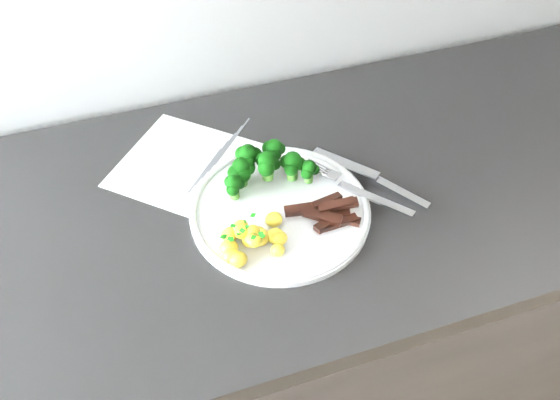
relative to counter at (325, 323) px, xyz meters
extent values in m
cube|color=black|center=(0.00, 0.01, 0.00)|extent=(2.41, 0.60, 0.90)
cube|color=silver|center=(-0.21, 0.10, 0.45)|extent=(0.36, 0.35, 0.00)
cube|color=slate|center=(-0.14, 0.16, 0.46)|extent=(0.09, 0.10, 0.00)
cube|color=slate|center=(-0.16, 0.15, 0.46)|extent=(0.09, 0.10, 0.00)
cube|color=slate|center=(-0.18, 0.13, 0.46)|extent=(0.09, 0.10, 0.00)
cube|color=slate|center=(-0.19, 0.12, 0.46)|extent=(0.08, 0.09, 0.00)
cube|color=slate|center=(-0.21, 0.10, 0.46)|extent=(0.08, 0.09, 0.00)
cylinder|color=white|center=(-0.12, -0.03, 0.46)|extent=(0.29, 0.29, 0.01)
torus|color=white|center=(-0.12, -0.03, 0.46)|extent=(0.29, 0.29, 0.01)
cylinder|color=#3C6F23|center=(-0.12, 0.03, 0.49)|extent=(0.02, 0.02, 0.03)
sphere|color=black|center=(-0.11, 0.03, 0.51)|extent=(0.02, 0.02, 0.02)
sphere|color=black|center=(-0.12, 0.04, 0.51)|extent=(0.02, 0.02, 0.02)
sphere|color=black|center=(-0.12, 0.02, 0.51)|extent=(0.03, 0.03, 0.03)
sphere|color=black|center=(-0.12, 0.03, 0.52)|extent=(0.03, 0.03, 0.03)
cylinder|color=#3C6F23|center=(-0.08, 0.03, 0.48)|extent=(0.02, 0.02, 0.02)
sphere|color=black|center=(-0.07, 0.03, 0.50)|extent=(0.02, 0.02, 0.02)
sphere|color=black|center=(-0.08, 0.04, 0.50)|extent=(0.02, 0.02, 0.02)
sphere|color=black|center=(-0.08, 0.02, 0.50)|extent=(0.02, 0.02, 0.02)
sphere|color=black|center=(-0.08, 0.03, 0.50)|extent=(0.03, 0.03, 0.03)
cylinder|color=#3C6F23|center=(-0.16, 0.04, 0.48)|extent=(0.02, 0.02, 0.02)
sphere|color=black|center=(-0.15, 0.05, 0.50)|extent=(0.03, 0.03, 0.03)
sphere|color=black|center=(-0.16, 0.05, 0.50)|extent=(0.02, 0.02, 0.02)
sphere|color=black|center=(-0.17, 0.04, 0.50)|extent=(0.03, 0.03, 0.03)
sphere|color=black|center=(-0.16, 0.03, 0.50)|extent=(0.02, 0.02, 0.02)
sphere|color=black|center=(-0.16, 0.04, 0.50)|extent=(0.03, 0.03, 0.03)
cylinder|color=#3C6F23|center=(-0.10, 0.06, 0.49)|extent=(0.02, 0.02, 0.02)
sphere|color=black|center=(-0.09, 0.07, 0.50)|extent=(0.02, 0.02, 0.02)
sphere|color=black|center=(-0.10, 0.07, 0.50)|extent=(0.02, 0.02, 0.02)
sphere|color=black|center=(-0.10, 0.05, 0.50)|extent=(0.02, 0.02, 0.02)
sphere|color=black|center=(-0.10, 0.06, 0.51)|extent=(0.03, 0.03, 0.03)
cylinder|color=#3C6F23|center=(-0.14, 0.06, 0.49)|extent=(0.02, 0.02, 0.02)
sphere|color=black|center=(-0.13, 0.06, 0.51)|extent=(0.03, 0.03, 0.03)
sphere|color=black|center=(-0.15, 0.07, 0.51)|extent=(0.03, 0.03, 0.03)
sphere|color=black|center=(-0.15, 0.05, 0.51)|extent=(0.02, 0.02, 0.02)
sphere|color=black|center=(-0.14, 0.06, 0.51)|extent=(0.03, 0.03, 0.03)
cylinder|color=#3C6F23|center=(-0.05, 0.01, 0.47)|extent=(0.01, 0.01, 0.02)
sphere|color=black|center=(-0.04, 0.01, 0.49)|extent=(0.02, 0.02, 0.02)
sphere|color=black|center=(-0.06, 0.02, 0.49)|extent=(0.02, 0.02, 0.02)
sphere|color=black|center=(-0.06, 0.01, 0.49)|extent=(0.02, 0.02, 0.02)
sphere|color=black|center=(-0.05, 0.01, 0.50)|extent=(0.02, 0.02, 0.02)
cylinder|color=#3C6F23|center=(-0.18, 0.02, 0.47)|extent=(0.02, 0.02, 0.02)
sphere|color=black|center=(-0.17, 0.02, 0.49)|extent=(0.02, 0.02, 0.02)
sphere|color=black|center=(-0.18, 0.03, 0.49)|extent=(0.02, 0.02, 0.02)
sphere|color=black|center=(-0.18, 0.01, 0.49)|extent=(0.02, 0.02, 0.02)
sphere|color=black|center=(-0.18, 0.02, 0.50)|extent=(0.02, 0.02, 0.02)
ellipsoid|color=gold|center=(-0.18, -0.08, 0.47)|extent=(0.02, 0.02, 0.02)
ellipsoid|color=gold|center=(-0.14, -0.09, 0.47)|extent=(0.03, 0.03, 0.02)
ellipsoid|color=gold|center=(-0.22, -0.10, 0.47)|extent=(0.03, 0.02, 0.02)
ellipsoid|color=gold|center=(-0.16, -0.08, 0.47)|extent=(0.03, 0.02, 0.02)
ellipsoid|color=gold|center=(-0.17, -0.08, 0.47)|extent=(0.03, 0.03, 0.03)
ellipsoid|color=gold|center=(-0.18, -0.07, 0.47)|extent=(0.03, 0.02, 0.02)
ellipsoid|color=gold|center=(-0.17, -0.08, 0.47)|extent=(0.02, 0.02, 0.02)
ellipsoid|color=gold|center=(-0.17, -0.07, 0.47)|extent=(0.02, 0.02, 0.02)
ellipsoid|color=gold|center=(-0.18, -0.08, 0.47)|extent=(0.03, 0.02, 0.02)
ellipsoid|color=gold|center=(-0.15, -0.11, 0.47)|extent=(0.02, 0.02, 0.02)
ellipsoid|color=gold|center=(-0.19, -0.06, 0.49)|extent=(0.02, 0.02, 0.02)
ellipsoid|color=gold|center=(-0.21, -0.11, 0.47)|extent=(0.03, 0.02, 0.02)
ellipsoid|color=gold|center=(-0.18, -0.10, 0.49)|extent=(0.02, 0.02, 0.02)
ellipsoid|color=gold|center=(-0.14, -0.05, 0.47)|extent=(0.03, 0.03, 0.02)
ellipsoid|color=gold|center=(-0.14, -0.09, 0.47)|extent=(0.03, 0.02, 0.02)
ellipsoid|color=gold|center=(-0.21, -0.06, 0.47)|extent=(0.03, 0.02, 0.02)
ellipsoid|color=gold|center=(-0.18, -0.08, 0.49)|extent=(0.02, 0.02, 0.02)
ellipsoid|color=gold|center=(-0.19, -0.08, 0.49)|extent=(0.02, 0.02, 0.02)
ellipsoid|color=gold|center=(-0.22, -0.09, 0.47)|extent=(0.03, 0.02, 0.02)
ellipsoid|color=gold|center=(-0.18, -0.09, 0.49)|extent=(0.02, 0.02, 0.02)
cube|color=#146F11|center=(-0.22, -0.08, 0.49)|extent=(0.01, 0.01, 0.00)
cube|color=#146F11|center=(-0.18, -0.10, 0.50)|extent=(0.01, 0.01, 0.00)
cube|color=#146F11|center=(-0.18, -0.07, 0.50)|extent=(0.01, 0.01, 0.00)
cube|color=#146F11|center=(-0.19, -0.08, 0.50)|extent=(0.01, 0.01, 0.00)
cube|color=#146F11|center=(-0.20, -0.08, 0.49)|extent=(0.01, 0.01, 0.00)
cube|color=#146F11|center=(-0.18, -0.08, 0.49)|extent=(0.01, 0.01, 0.00)
cube|color=#146F11|center=(-0.17, -0.10, 0.50)|extent=(0.01, 0.01, 0.00)
cube|color=#146F11|center=(-0.17, -0.05, 0.50)|extent=(0.01, 0.01, 0.00)
cube|color=#146F11|center=(-0.22, -0.08, 0.49)|extent=(0.01, 0.01, 0.00)
cube|color=#146F11|center=(-0.17, -0.09, 0.49)|extent=(0.01, 0.01, 0.00)
cube|color=#146F11|center=(-0.19, -0.06, 0.50)|extent=(0.01, 0.01, 0.00)
cube|color=#146F11|center=(-0.20, -0.07, 0.50)|extent=(0.01, 0.01, 0.00)
cube|color=#146F11|center=(-0.21, -0.09, 0.50)|extent=(0.01, 0.01, 0.00)
cube|color=#146F11|center=(-0.21, -0.09, 0.49)|extent=(0.01, 0.01, 0.00)
cube|color=black|center=(-0.04, -0.07, 0.47)|extent=(0.06, 0.03, 0.01)
cube|color=black|center=(-0.08, -0.05, 0.47)|extent=(0.07, 0.03, 0.02)
cube|color=black|center=(-0.03, -0.08, 0.47)|extent=(0.06, 0.05, 0.01)
cube|color=black|center=(-0.04, -0.09, 0.47)|extent=(0.06, 0.01, 0.01)
cube|color=black|center=(-0.05, -0.08, 0.47)|extent=(0.06, 0.04, 0.01)
cube|color=black|center=(-0.04, -0.06, 0.48)|extent=(0.06, 0.02, 0.02)
cube|color=black|center=(-0.05, -0.05, 0.48)|extent=(0.05, 0.02, 0.02)
cube|color=black|center=(-0.06, -0.07, 0.48)|extent=(0.06, 0.05, 0.01)
cube|color=black|center=(-0.03, -0.06, 0.48)|extent=(0.07, 0.03, 0.01)
cube|color=#BABABF|center=(0.03, -0.06, 0.47)|extent=(0.09, 0.12, 0.02)
cube|color=#BABABF|center=(-0.02, 0.01, 0.47)|extent=(0.03, 0.04, 0.01)
cylinder|color=#BABABF|center=(-0.03, 0.04, 0.48)|extent=(0.03, 0.04, 0.00)
cylinder|color=#BABABF|center=(-0.03, 0.03, 0.48)|extent=(0.03, 0.04, 0.00)
cylinder|color=#BABABF|center=(-0.03, 0.03, 0.48)|extent=(0.03, 0.04, 0.00)
cylinder|color=#BABABF|center=(-0.04, 0.03, 0.48)|extent=(0.03, 0.04, 0.00)
cube|color=#BABABF|center=(0.02, 0.03, 0.47)|extent=(0.09, 0.11, 0.01)
cube|color=#BABABF|center=(0.08, -0.05, 0.46)|extent=(0.07, 0.09, 0.02)
camera|label=1|loc=(-0.31, -0.60, 1.14)|focal=36.45mm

